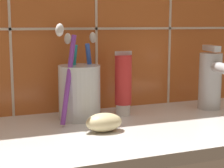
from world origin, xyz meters
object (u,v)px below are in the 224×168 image
object	(u,v)px
sink_faucet	(212,78)
soap_bar	(104,122)
toothpaste_tube	(123,84)
toothbrush_cup	(79,90)

from	to	relation	value
sink_faucet	soap_bar	distance (cm)	28.08
sink_faucet	soap_bar	xyz separation A→B (cm)	(-26.67, -7.18, -5.07)
toothpaste_tube	soap_bar	bearing A→B (deg)	-128.18
toothbrush_cup	toothpaste_tube	distance (cm)	9.03
toothbrush_cup	toothpaste_tube	world-z (taller)	toothbrush_cup
toothbrush_cup	sink_faucet	distance (cm)	28.23
toothbrush_cup	sink_faucet	xyz separation A→B (cm)	(28.09, -2.49, 1.15)
toothbrush_cup	sink_faucet	world-z (taller)	toothbrush_cup
toothbrush_cup	soap_bar	distance (cm)	10.53
toothpaste_tube	sink_faucet	bearing A→B (deg)	-7.32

